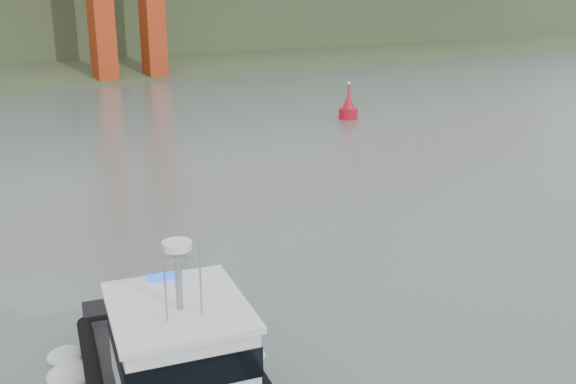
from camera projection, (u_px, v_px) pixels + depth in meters
name	position (u px, v px, depth m)	size (l,w,h in m)	color
ground	(383.00, 287.00, 26.76)	(400.00, 400.00, 0.00)	#495754
nav_buoy	(348.00, 108.00, 65.22)	(1.93, 1.93, 4.03)	red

